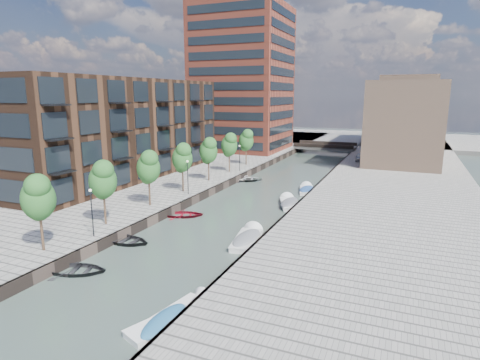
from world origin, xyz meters
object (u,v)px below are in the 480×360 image
Objects in this scene: tree_5 at (229,144)px; sloop_3 at (247,181)px; car at (360,157)px; bridge at (325,147)px; sloop_0 at (78,273)px; motorboat_4 at (289,203)px; motorboat_1 at (248,239)px; sloop_4 at (247,181)px; tree_3 at (182,157)px; tree_6 at (246,140)px; tree_4 at (208,150)px; sloop_2 at (184,216)px; tree_2 at (148,166)px; tree_1 at (103,179)px; motorboat_3 at (306,190)px; motorboat_0 at (171,321)px; tree_0 at (38,196)px; sloop_1 at (126,243)px; motorboat_2 at (185,311)px.

tree_5 is 6.28m from sloop_3.
bridge is at bearing 118.96° from car.
motorboat_4 is (9.20, 23.88, 0.22)m from sloop_0.
tree_5 is at bearing 117.73° from motorboat_1.
sloop_3 reaches higher than sloop_4.
motorboat_4 is at bearing 10.46° from tree_3.
tree_4 is at bearing -90.00° from tree_6.
sloop_2 is at bearing 159.48° from sloop_4.
tree_2 is 1.00× the size of tree_4.
sloop_3 is at bearing 83.18° from tree_1.
motorboat_4 is (-0.28, -7.56, 0.02)m from motorboat_3.
motorboat_0 is at bearing -37.51° from tree_1.
sloop_2 is at bearing 154.90° from motorboat_1.
bridge is at bearing 95.74° from motorboat_4.
motorboat_0 is (13.78, -3.58, -5.11)m from tree_0.
tree_1 is at bearing -114.35° from car.
tree_3 is 16.39m from sloop_1.
tree_0 is 1.44× the size of sloop_4.
tree_4 reaches higher than motorboat_4.
motorboat_3 is 1.29× the size of car.
car is at bearing 86.15° from motorboat_0.
sloop_2 is 0.87× the size of sloop_3.
tree_2 is at bearing 19.47° from sloop_1.
tree_6 is 21.49m from car.
sloop_1 is 14.17m from motorboat_0.
sloop_1 is at bearing 138.43° from motorboat_0.
motorboat_4 is at bearing -92.11° from motorboat_3.
tree_6 is (0.00, 14.00, 0.00)m from tree_4.
sloop_1 is at bearing -83.77° from tree_5.
motorboat_3 reaches higher than sloop_1.
motorboat_3 reaches higher than motorboat_2.
motorboat_0 is at bearing -86.47° from motorboat_1.
tree_3 is at bearing 120.87° from motorboat_2.
motorboat_4 is at bearing -159.42° from sloop_4.
tree_1 is 17.38m from motorboat_2.
car is (13.86, 54.21, 1.69)m from sloop_0.
motorboat_0 is 1.05× the size of motorboat_2.
tree_6 is at bearing 90.00° from tree_2.
motorboat_2 is at bearing 174.21° from sloop_4.
motorboat_0 is at bearing -66.42° from tree_4.
tree_1 reaches higher than sloop_4.
tree_6 is at bearing -13.47° from sloop_0.
motorboat_4 is at bearing -41.79° from tree_5.
tree_4 reaches higher than car.
tree_2 is 14.00m from tree_4.
motorboat_4 is (4.48, -44.60, -1.17)m from bridge.
tree_3 is at bearing 90.00° from tree_2.
motorboat_0 is at bearing 173.55° from sloop_4.
tree_1 reaches higher than sloop_1.
motorboat_3 is (9.39, 16.29, 0.20)m from sloop_2.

